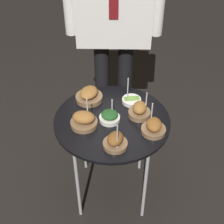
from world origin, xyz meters
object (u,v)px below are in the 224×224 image
object	(u,v)px
bowl_spinach_mid_left	(110,117)
bowl_roast_near_rim	(154,127)
bowl_asparagus_front_left	(131,100)
bowl_roast_far_rim	(89,95)
bowl_roast_center	(140,111)
serving_cart	(112,125)
waiter_figure	(114,6)
bowl_roast_mid_right	(84,120)
bowl_roast_front_center	(115,141)

from	to	relation	value
bowl_spinach_mid_left	bowl_roast_near_rim	xyz separation A→B (m)	(0.24, -0.09, 0.01)
bowl_asparagus_front_left	bowl_roast_near_rim	world-z (taller)	bowl_roast_near_rim
bowl_roast_far_rim	bowl_spinach_mid_left	bearing A→B (deg)	-55.49
bowl_roast_near_rim	bowl_roast_center	bearing A→B (deg)	117.01
bowl_spinach_mid_left	bowl_asparagus_front_left	xyz separation A→B (m)	(0.13, 0.17, -0.01)
serving_cart	bowl_roast_near_rim	size ratio (longest dim) A/B	3.92
bowl_spinach_mid_left	waiter_figure	bearing A→B (deg)	88.82
bowl_roast_center	waiter_figure	world-z (taller)	waiter_figure
bowl_spinach_mid_left	bowl_roast_mid_right	xyz separation A→B (m)	(-0.14, -0.04, 0.01)
bowl_asparagus_front_left	bowl_roast_center	bearing A→B (deg)	-71.77
bowl_roast_mid_right	bowl_roast_near_rim	xyz separation A→B (m)	(0.38, -0.05, -0.00)
serving_cart	bowl_roast_mid_right	distance (m)	0.18
bowl_roast_mid_right	bowl_roast_center	bearing A→B (deg)	15.78
bowl_spinach_mid_left	bowl_roast_near_rim	size ratio (longest dim) A/B	0.75
bowl_roast_front_center	waiter_figure	world-z (taller)	waiter_figure
bowl_roast_near_rim	serving_cart	bearing A→B (deg)	155.19
bowl_roast_far_rim	bowl_roast_mid_right	bearing A→B (deg)	-92.42
bowl_roast_center	bowl_roast_far_rim	xyz separation A→B (m)	(-0.30, 0.14, -0.00)
bowl_roast_mid_right	bowl_roast_far_rim	world-z (taller)	bowl_roast_mid_right
bowl_asparagus_front_left	bowl_roast_near_rim	distance (m)	0.28
bowl_roast_center	bowl_roast_near_rim	bearing A→B (deg)	-62.99
bowl_asparagus_front_left	waiter_figure	size ratio (longest dim) A/B	0.09
bowl_spinach_mid_left	bowl_asparagus_front_left	bearing A→B (deg)	53.48
bowl_roast_mid_right	waiter_figure	world-z (taller)	waiter_figure
bowl_roast_near_rim	waiter_figure	bearing A→B (deg)	108.51
bowl_roast_center	bowl_roast_mid_right	distance (m)	0.32
serving_cart	bowl_roast_mid_right	bearing A→B (deg)	-159.83
bowl_roast_front_center	bowl_roast_mid_right	bearing A→B (deg)	137.86
bowl_roast_center	bowl_asparagus_front_left	bearing A→B (deg)	108.23
bowl_roast_far_rim	waiter_figure	bearing A→B (deg)	70.16
bowl_roast_center	bowl_roast_mid_right	bearing A→B (deg)	-164.22
bowl_roast_center	waiter_figure	size ratio (longest dim) A/B	0.09
waiter_figure	serving_cart	bearing A→B (deg)	-89.90
bowl_spinach_mid_left	bowl_asparagus_front_left	world-z (taller)	bowl_asparagus_front_left
bowl_asparagus_front_left	bowl_roast_mid_right	distance (m)	0.34
bowl_asparagus_front_left	bowl_roast_front_center	size ratio (longest dim) A/B	0.94
bowl_asparagus_front_left	bowl_roast_mid_right	xyz separation A→B (m)	(-0.27, -0.21, 0.02)
bowl_roast_far_rim	bowl_roast_near_rim	distance (m)	0.46
bowl_spinach_mid_left	bowl_roast_far_rim	size ratio (longest dim) A/B	0.76
bowl_roast_near_rim	waiter_figure	distance (m)	0.81
serving_cart	bowl_roast_near_rim	world-z (taller)	bowl_roast_near_rim
bowl_roast_near_rim	bowl_roast_far_rim	bearing A→B (deg)	142.73
bowl_roast_front_center	waiter_figure	distance (m)	0.88
serving_cart	bowl_spinach_mid_left	world-z (taller)	bowl_spinach_mid_left
bowl_roast_far_rim	waiter_figure	xyz separation A→B (m)	(0.14, 0.39, 0.40)
bowl_spinach_mid_left	bowl_roast_near_rim	bearing A→B (deg)	-20.86
bowl_roast_mid_right	bowl_roast_front_center	world-z (taller)	bowl_roast_front_center
bowl_roast_front_center	bowl_roast_center	bearing A→B (deg)	61.19
bowl_spinach_mid_left	waiter_figure	size ratio (longest dim) A/B	0.07
bowl_roast_near_rim	bowl_roast_front_center	bearing A→B (deg)	-151.61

